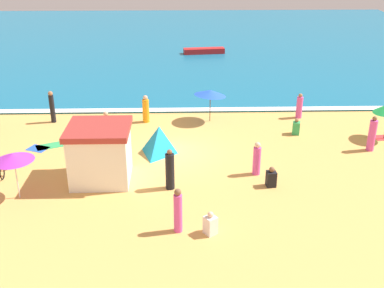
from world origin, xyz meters
name	(u,v)px	position (x,y,z in m)	size (l,w,h in m)	color
ground_plane	(180,153)	(0.00, 0.00, 0.00)	(60.00, 60.00, 0.00)	#E0A856
ocean_water	(179,41)	(0.00, 28.00, 0.05)	(60.00, 44.00, 0.10)	#146B93
wave_breaker_foam	(180,110)	(0.00, 6.30, 0.10)	(57.00, 0.70, 0.01)	white
lifeguard_cabana	(100,153)	(-3.61, -2.79, 1.33)	(2.79, 2.75, 2.63)	white
beach_umbrella_1	(210,93)	(1.84, 4.53, 1.79)	(2.67, 2.67, 2.05)	#4C3823
beach_umbrella_2	(13,157)	(-6.93, -4.39, 1.93)	(1.97, 1.96, 2.12)	silver
beach_tent	(159,139)	(-1.05, 0.17, 0.71)	(1.97, 2.41, 1.42)	#1999D8
parked_bicycle	(5,166)	(-8.29, -2.09, 0.38)	(0.23, 1.82, 0.76)	black
beachgoer_0	(372,135)	(9.99, 0.04, 0.88)	(0.48, 0.48, 1.89)	#D84CA5
beachgoer_1	(170,171)	(-0.45, -3.75, 0.88)	(0.56, 0.56, 1.90)	black
beachgoer_2	(52,107)	(-7.63, 4.58, 0.96)	(0.35, 0.35, 1.94)	black
beachgoer_3	(107,128)	(-3.91, 1.28, 0.90)	(0.40, 0.40, 1.86)	orange
beachgoer_5	(257,159)	(3.60, -2.49, 0.77)	(0.40, 0.40, 1.64)	#D84CA5
beachgoer_6	(210,224)	(1.12, -7.28, 0.41)	(0.58, 0.58, 0.95)	white
beachgoer_7	(146,110)	(-2.03, 4.46, 0.78)	(0.43, 0.43, 1.68)	orange
beachgoer_8	(299,107)	(7.37, 4.94, 0.72)	(0.49, 0.49, 1.56)	#D84CA5
beachgoer_9	(271,178)	(4.08, -3.67, 0.41)	(0.46, 0.46, 0.95)	black
beachgoer_10	(178,211)	(-0.09, -7.08, 0.88)	(0.40, 0.40, 1.83)	#D84CA5
beachgoer_12	(296,127)	(6.59, 2.32, 0.41)	(0.51, 0.51, 0.95)	green
beach_towel_0	(52,146)	(-6.89, 1.06, 0.01)	(1.83, 1.42, 0.01)	green
beach_towel_2	(38,149)	(-7.54, 0.69, 0.01)	(1.27, 1.15, 0.01)	blue
small_boat_0	(204,51)	(2.36, 21.96, 0.35)	(3.92, 1.35, 0.49)	red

